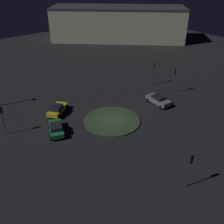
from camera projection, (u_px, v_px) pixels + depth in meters
The scene contains 10 objects.
ground_plane at pixel (112, 121), 37.80m from camera, with size 116.97×116.97×0.00m, color black.
roundabout_island at pixel (112, 121), 37.76m from camera, with size 8.24×8.24×0.16m, color #2D4228.
car_grey at pixel (158, 100), 41.97m from camera, with size 2.33×4.39×1.51m.
car_yellow at pixel (57, 109), 39.29m from camera, with size 4.29×3.91×1.47m.
car_green at pixel (56, 128), 34.75m from camera, with size 3.20×4.49×1.42m.
traffic_light_west at pixel (153, 70), 47.72m from camera, with size 0.39×0.36×4.24m.
traffic_light_west_near at pixel (174, 76), 44.58m from camera, with size 0.36×0.31×4.43m.
traffic_light_southeast at pixel (2, 115), 33.41m from camera, with size 0.39×0.37×4.19m.
traffic_light_north at pixel (190, 165), 25.26m from camera, with size 0.33×0.37×4.09m.
store_building at pixel (118, 24), 75.95m from camera, with size 35.49×34.14×9.46m.
Camera 1 is at (20.20, 24.95, 19.99)m, focal length 41.41 mm.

